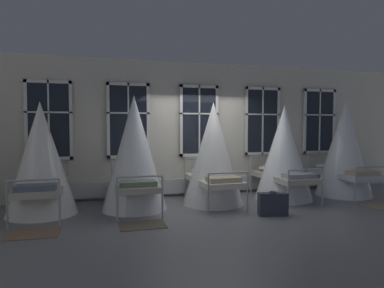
{
  "coord_description": "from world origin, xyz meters",
  "views": [
    {
      "loc": [
        -2.55,
        -6.92,
        1.74
      ],
      "look_at": [
        -0.48,
        0.3,
        1.34
      ],
      "focal_mm": 32.32,
      "sensor_mm": 36.0,
      "label": 1
    }
  ],
  "objects_px": {
    "cot_third": "(213,155)",
    "cot_first": "(41,160)",
    "cot_fifth": "(344,149)",
    "suitcase_dark": "(273,204)",
    "cot_fourth": "(284,154)",
    "cot_second": "(134,154)"
  },
  "relations": [
    {
      "from": "cot_first",
      "to": "suitcase_dark",
      "type": "relative_size",
      "value": 3.76
    },
    {
      "from": "cot_first",
      "to": "cot_fifth",
      "type": "relative_size",
      "value": 0.94
    },
    {
      "from": "cot_third",
      "to": "cot_first",
      "type": "bearing_deg",
      "value": 89.01
    },
    {
      "from": "cot_first",
      "to": "cot_fourth",
      "type": "xyz_separation_m",
      "value": [
        5.31,
        -0.05,
        0.01
      ]
    },
    {
      "from": "cot_first",
      "to": "cot_fourth",
      "type": "distance_m",
      "value": 5.31
    },
    {
      "from": "cot_second",
      "to": "cot_third",
      "type": "bearing_deg",
      "value": -89.38
    },
    {
      "from": "cot_first",
      "to": "cot_second",
      "type": "distance_m",
      "value": 1.8
    },
    {
      "from": "cot_fourth",
      "to": "cot_second",
      "type": "bearing_deg",
      "value": 90.96
    },
    {
      "from": "cot_fifth",
      "to": "suitcase_dark",
      "type": "distance_m",
      "value": 3.1
    },
    {
      "from": "cot_third",
      "to": "suitcase_dark",
      "type": "relative_size",
      "value": 3.83
    },
    {
      "from": "cot_third",
      "to": "cot_fifth",
      "type": "distance_m",
      "value": 3.45
    },
    {
      "from": "cot_first",
      "to": "cot_fourth",
      "type": "relative_size",
      "value": 0.99
    },
    {
      "from": "suitcase_dark",
      "to": "cot_fourth",
      "type": "bearing_deg",
      "value": 63.32
    },
    {
      "from": "cot_third",
      "to": "cot_fourth",
      "type": "distance_m",
      "value": 1.77
    },
    {
      "from": "cot_first",
      "to": "suitcase_dark",
      "type": "height_order",
      "value": "cot_first"
    },
    {
      "from": "cot_second",
      "to": "cot_fifth",
      "type": "distance_m",
      "value": 5.19
    },
    {
      "from": "cot_second",
      "to": "suitcase_dark",
      "type": "height_order",
      "value": "cot_second"
    },
    {
      "from": "cot_third",
      "to": "suitcase_dark",
      "type": "xyz_separation_m",
      "value": [
        0.77,
        -1.27,
        -0.87
      ]
    },
    {
      "from": "suitcase_dark",
      "to": "cot_fifth",
      "type": "bearing_deg",
      "value": 36.53
    },
    {
      "from": "cot_first",
      "to": "cot_second",
      "type": "height_order",
      "value": "cot_second"
    },
    {
      "from": "suitcase_dark",
      "to": "cot_third",
      "type": "bearing_deg",
      "value": 132.56
    },
    {
      "from": "cot_third",
      "to": "cot_fifth",
      "type": "height_order",
      "value": "cot_fifth"
    }
  ]
}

